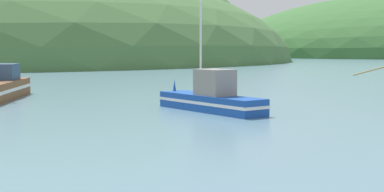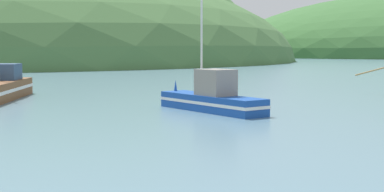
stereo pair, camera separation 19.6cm
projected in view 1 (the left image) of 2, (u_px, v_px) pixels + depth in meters
The scene contains 2 objects.
hill_far_left at pixel (85, 60), 164.73m from camera, with size 102.68×82.15×61.91m, color #47703D.
fishing_boat_blue at pixel (211, 98), 31.67m from camera, with size 5.90×7.58×7.06m.
Camera 1 is at (-6.47, 2.06, 3.66)m, focal length 51.78 mm.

